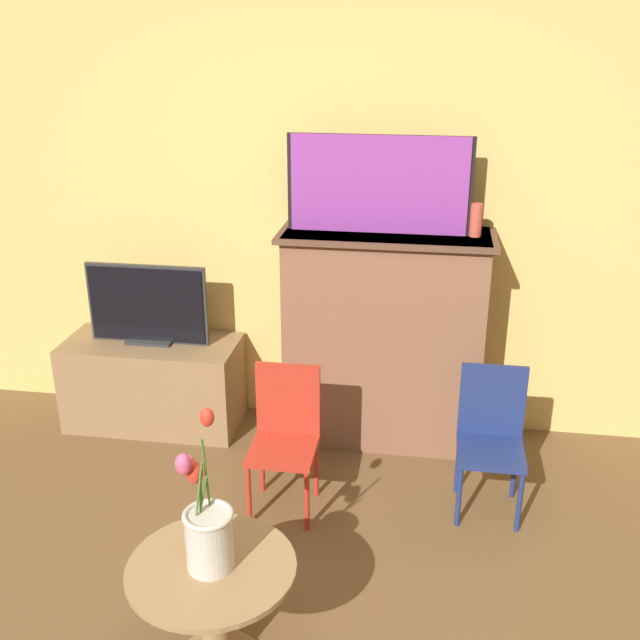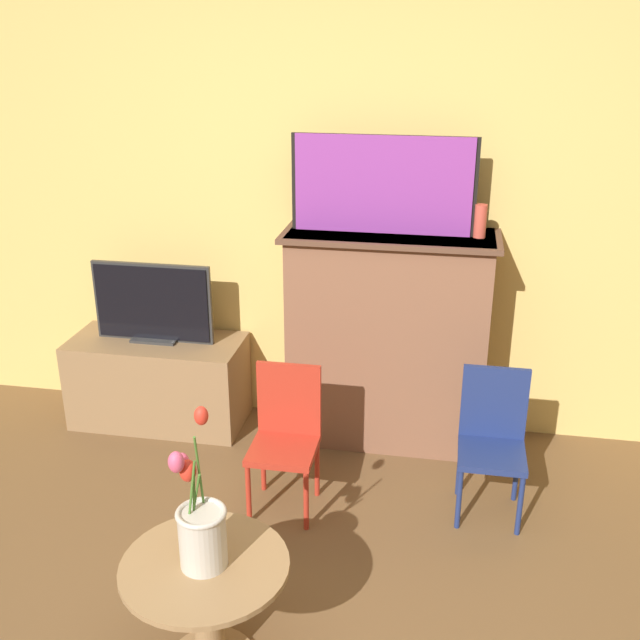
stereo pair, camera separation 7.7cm
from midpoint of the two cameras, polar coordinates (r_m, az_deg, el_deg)
name	(u,v)px [view 1 (the left image)]	position (r m, az deg, el deg)	size (l,w,h in m)	color
wall_back	(347,181)	(3.90, 1.49, 10.56)	(8.00, 0.06, 2.70)	#E0BC66
fireplace_mantel	(384,337)	(3.89, 4.30, -1.30)	(1.07, 0.42, 1.14)	brown
painting	(379,184)	(3.67, 3.90, 10.26)	(0.90, 0.03, 0.47)	black
mantel_candle	(476,220)	(3.69, 11.21, 7.48)	(0.06, 0.06, 0.16)	#CC4C3D
tv_stand	(154,383)	(4.27, -13.04, -4.69)	(0.95, 0.43, 0.49)	olive
tv_monitor	(147,306)	(4.10, -13.54, 1.07)	(0.66, 0.12, 0.44)	#2D2D2D
chair_red	(285,432)	(3.44, -3.32, -8.51)	(0.30, 0.30, 0.68)	#B22D1E
chair_blue	(491,433)	(3.50, 12.28, -8.43)	(0.30, 0.30, 0.68)	navy
side_table	(214,601)	(2.73, -8.97, -20.40)	(0.57, 0.57, 0.44)	#99754C
vase_tulips	(207,528)	(2.55, -9.47, -15.40)	(0.18, 0.23, 0.52)	beige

